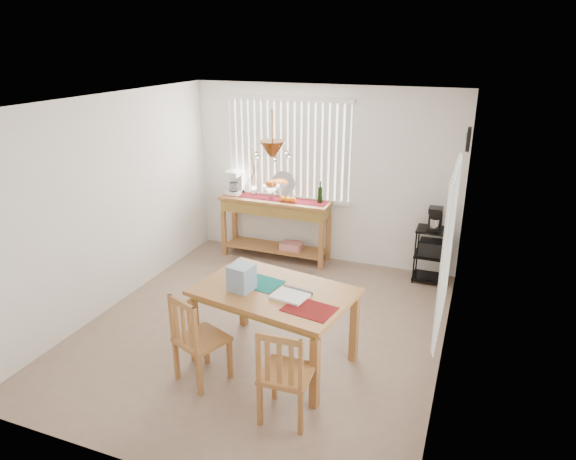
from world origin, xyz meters
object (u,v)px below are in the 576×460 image
at_px(cart_items, 435,219).
at_px(sideboard, 276,214).
at_px(dining_table, 274,298).
at_px(chair_right, 285,375).
at_px(wire_cart, 432,250).
at_px(chair_left, 198,340).

bearing_deg(cart_items, sideboard, -179.64).
height_order(dining_table, chair_right, chair_right).
xyz_separation_m(cart_items, chair_right, (-0.87, -3.33, -0.45)).
distance_m(sideboard, chair_right, 3.63).
bearing_deg(chair_right, dining_table, 118.54).
bearing_deg(wire_cart, chair_right, -104.62).
height_order(sideboard, dining_table, sideboard).
relative_size(chair_left, chair_right, 1.00).
height_order(cart_items, chair_left, cart_items).
relative_size(wire_cart, chair_right, 0.82).
height_order(sideboard, chair_right, sideboard).
height_order(sideboard, cart_items, cart_items).
height_order(wire_cart, chair_left, chair_left).
bearing_deg(sideboard, cart_items, 0.36).
xyz_separation_m(dining_table, chair_right, (0.43, -0.79, -0.27)).
bearing_deg(chair_right, sideboard, 113.52).
bearing_deg(cart_items, dining_table, -116.98).
height_order(sideboard, wire_cart, sideboard).
distance_m(chair_left, chair_right, 1.01).
relative_size(sideboard, dining_table, 0.99).
distance_m(cart_items, dining_table, 2.86).
relative_size(cart_items, chair_left, 0.34).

